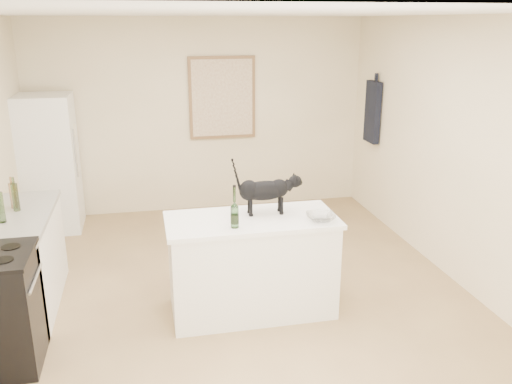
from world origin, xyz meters
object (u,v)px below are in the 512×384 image
object	(u,v)px
fridge	(49,164)
glass_bowl	(321,217)
wine_bottle	(235,209)
black_cat	(264,193)

from	to	relation	value
fridge	glass_bowl	world-z (taller)	fridge
fridge	glass_bowl	xyz separation A→B (m)	(2.62, -2.74, 0.08)
wine_bottle	glass_bowl	distance (m)	0.76
wine_bottle	fridge	bearing A→B (deg)	124.32
fridge	wine_bottle	distance (m)	3.32
black_cat	wine_bottle	distance (m)	0.42
fridge	black_cat	xyz separation A→B (m)	(2.18, -2.46, 0.24)
fridge	black_cat	bearing A→B (deg)	-48.43
glass_bowl	fridge	bearing A→B (deg)	133.73
fridge	wine_bottle	bearing A→B (deg)	-55.68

